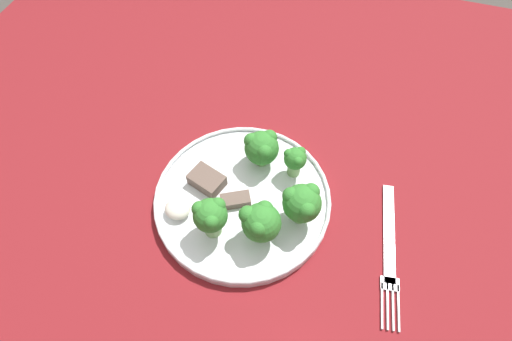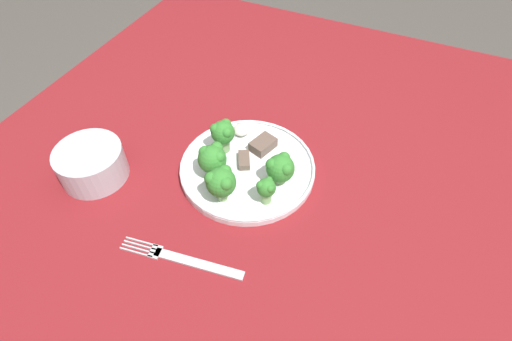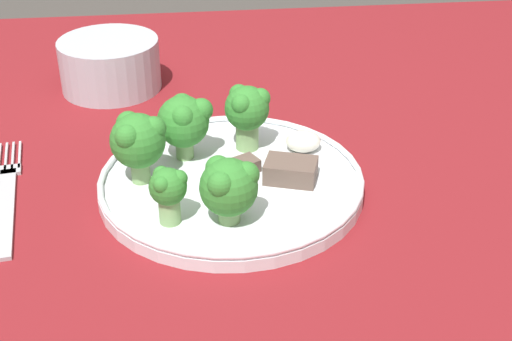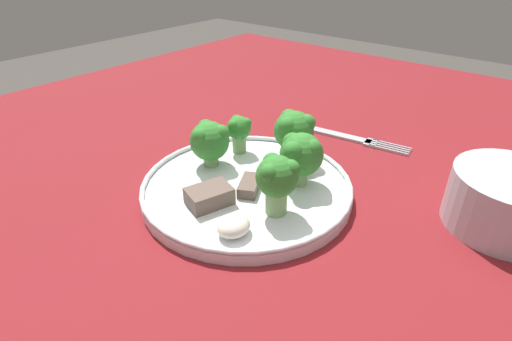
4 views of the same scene
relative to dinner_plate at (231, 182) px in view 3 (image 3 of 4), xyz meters
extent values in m
cube|color=maroon|center=(-0.04, -0.03, -0.02)|extent=(1.32, 1.13, 0.03)
cylinder|color=brown|center=(0.56, 0.47, -0.41)|extent=(0.06, 0.06, 0.74)
cylinder|color=white|center=(0.00, 0.00, 0.00)|extent=(0.25, 0.25, 0.01)
torus|color=white|center=(0.00, 0.00, 0.01)|extent=(0.25, 0.25, 0.01)
cube|color=#B2B2B7|center=(-0.21, -0.02, -0.01)|extent=(0.04, 0.15, 0.00)
cube|color=#B2B2B7|center=(-0.22, 0.06, -0.01)|extent=(0.03, 0.02, 0.00)
cube|color=#B2B2B7|center=(-0.21, 0.09, -0.01)|extent=(0.01, 0.06, 0.00)
cube|color=#B2B2B7|center=(-0.22, 0.09, -0.01)|extent=(0.01, 0.06, 0.00)
cube|color=#B2B2B7|center=(-0.23, 0.09, -0.01)|extent=(0.01, 0.06, 0.00)
cylinder|color=#B7BCC6|center=(-0.13, 0.25, 0.02)|extent=(0.12, 0.12, 0.06)
cylinder|color=silver|center=(-0.13, 0.25, 0.02)|extent=(0.10, 0.10, 0.05)
cylinder|color=#7FA866|center=(0.02, 0.06, 0.02)|extent=(0.02, 0.02, 0.03)
sphere|color=#337F2D|center=(0.02, 0.06, 0.05)|extent=(0.05, 0.05, 0.05)
sphere|color=#337F2D|center=(0.04, 0.06, 0.06)|extent=(0.02, 0.02, 0.02)
sphere|color=#337F2D|center=(0.01, 0.07, 0.06)|extent=(0.02, 0.02, 0.02)
sphere|color=#337F2D|center=(0.01, 0.05, 0.06)|extent=(0.02, 0.02, 0.02)
cylinder|color=#7FA866|center=(-0.04, 0.05, 0.01)|extent=(0.02, 0.02, 0.02)
sphere|color=#337F2D|center=(-0.04, 0.05, 0.04)|extent=(0.05, 0.05, 0.05)
sphere|color=#337F2D|center=(-0.02, 0.05, 0.05)|extent=(0.02, 0.02, 0.02)
sphere|color=#337F2D|center=(-0.05, 0.06, 0.05)|extent=(0.02, 0.02, 0.02)
sphere|color=#337F2D|center=(-0.05, 0.03, 0.05)|extent=(0.02, 0.02, 0.02)
cylinder|color=#7FA866|center=(-0.09, 0.01, 0.02)|extent=(0.02, 0.02, 0.03)
sphere|color=#337F2D|center=(-0.09, 0.01, 0.05)|extent=(0.05, 0.05, 0.05)
sphere|color=#337F2D|center=(-0.07, 0.01, 0.06)|extent=(0.02, 0.02, 0.02)
sphere|color=#337F2D|center=(-0.09, 0.02, 0.06)|extent=(0.02, 0.02, 0.02)
sphere|color=#337F2D|center=(-0.09, -0.01, 0.06)|extent=(0.02, 0.02, 0.02)
cylinder|color=#7FA866|center=(-0.06, -0.06, 0.02)|extent=(0.02, 0.02, 0.02)
sphere|color=#337F2D|center=(-0.06, -0.06, 0.04)|extent=(0.03, 0.03, 0.03)
sphere|color=#337F2D|center=(-0.05, -0.06, 0.05)|extent=(0.01, 0.01, 0.01)
sphere|color=#337F2D|center=(-0.06, -0.05, 0.05)|extent=(0.01, 0.01, 0.01)
sphere|color=#337F2D|center=(-0.06, -0.07, 0.05)|extent=(0.01, 0.01, 0.01)
cylinder|color=#7FA866|center=(-0.01, -0.07, 0.01)|extent=(0.02, 0.02, 0.02)
sphere|color=#337F2D|center=(-0.01, -0.07, 0.04)|extent=(0.05, 0.05, 0.05)
sphere|color=#337F2D|center=(0.01, -0.07, 0.05)|extent=(0.02, 0.02, 0.02)
sphere|color=#337F2D|center=(-0.02, -0.05, 0.05)|extent=(0.02, 0.02, 0.02)
sphere|color=#337F2D|center=(-0.01, -0.08, 0.05)|extent=(0.02, 0.02, 0.02)
cube|color=brown|center=(0.06, -0.01, 0.01)|extent=(0.06, 0.05, 0.02)
cube|color=brown|center=(0.01, 0.01, 0.01)|extent=(0.05, 0.04, 0.01)
ellipsoid|color=silver|center=(0.08, 0.05, 0.01)|extent=(0.04, 0.03, 0.02)
camera|label=1|loc=(-0.10, 0.26, 0.50)|focal=28.00mm
camera|label=2|loc=(-0.45, -0.22, 0.56)|focal=28.00mm
camera|label=3|loc=(-0.04, -0.58, 0.36)|focal=50.00mm
camera|label=4|loc=(0.31, 0.27, 0.26)|focal=28.00mm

